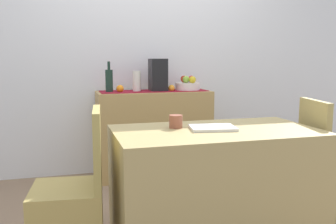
{
  "coord_description": "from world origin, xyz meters",
  "views": [
    {
      "loc": [
        -0.81,
        -2.69,
        1.19
      ],
      "look_at": [
        0.05,
        0.35,
        0.73
      ],
      "focal_mm": 40.12,
      "sensor_mm": 36.0,
      "label": 1
    }
  ],
  "objects_px": {
    "open_book": "(213,128)",
    "chair_near_window": "(71,217)",
    "wine_bottle": "(109,80)",
    "ceramic_vase": "(137,81)",
    "coffee_maker": "(158,75)",
    "fruit_bowl": "(188,86)",
    "coffee_cup": "(176,121)",
    "dining_table": "(215,186)",
    "chair_by_corner": "(332,188)",
    "sideboard_console": "(154,134)"
  },
  "relations": [
    {
      "from": "coffee_cup",
      "to": "chair_near_window",
      "type": "xyz_separation_m",
      "value": [
        -0.68,
        -0.12,
        -0.52
      ]
    },
    {
      "from": "sideboard_console",
      "to": "coffee_cup",
      "type": "distance_m",
      "value": 1.4
    },
    {
      "from": "open_book",
      "to": "ceramic_vase",
      "type": "bearing_deg",
      "value": 107.34
    },
    {
      "from": "open_book",
      "to": "chair_by_corner",
      "type": "xyz_separation_m",
      "value": [
        0.92,
        -0.01,
        -0.48
      ]
    },
    {
      "from": "chair_by_corner",
      "to": "fruit_bowl",
      "type": "bearing_deg",
      "value": 112.5
    },
    {
      "from": "wine_bottle",
      "to": "coffee_maker",
      "type": "distance_m",
      "value": 0.48
    },
    {
      "from": "ceramic_vase",
      "to": "dining_table",
      "type": "height_order",
      "value": "ceramic_vase"
    },
    {
      "from": "sideboard_console",
      "to": "coffee_maker",
      "type": "bearing_deg",
      "value": 0.0
    },
    {
      "from": "sideboard_console",
      "to": "coffee_maker",
      "type": "height_order",
      "value": "coffee_maker"
    },
    {
      "from": "fruit_bowl",
      "to": "coffee_maker",
      "type": "height_order",
      "value": "coffee_maker"
    },
    {
      "from": "open_book",
      "to": "chair_near_window",
      "type": "bearing_deg",
      "value": -169.61
    },
    {
      "from": "ceramic_vase",
      "to": "open_book",
      "type": "distance_m",
      "value": 1.47
    },
    {
      "from": "coffee_maker",
      "to": "ceramic_vase",
      "type": "bearing_deg",
      "value": 180.0
    },
    {
      "from": "wine_bottle",
      "to": "dining_table",
      "type": "xyz_separation_m",
      "value": [
        0.49,
        -1.46,
        -0.6
      ]
    },
    {
      "from": "ceramic_vase",
      "to": "coffee_maker",
      "type": "bearing_deg",
      "value": 0.0
    },
    {
      "from": "fruit_bowl",
      "to": "chair_by_corner",
      "type": "bearing_deg",
      "value": -67.5
    },
    {
      "from": "ceramic_vase",
      "to": "coffee_cup",
      "type": "xyz_separation_m",
      "value": [
        -0.01,
        -1.34,
        -0.18
      ]
    },
    {
      "from": "fruit_bowl",
      "to": "ceramic_vase",
      "type": "bearing_deg",
      "value": 180.0
    },
    {
      "from": "fruit_bowl",
      "to": "open_book",
      "type": "xyz_separation_m",
      "value": [
        -0.32,
        -1.44,
        -0.15
      ]
    },
    {
      "from": "wine_bottle",
      "to": "coffee_maker",
      "type": "bearing_deg",
      "value": 0.0
    },
    {
      "from": "chair_by_corner",
      "to": "dining_table",
      "type": "bearing_deg",
      "value": -179.82
    },
    {
      "from": "coffee_cup",
      "to": "chair_near_window",
      "type": "distance_m",
      "value": 0.86
    },
    {
      "from": "fruit_bowl",
      "to": "chair_near_window",
      "type": "bearing_deg",
      "value": -129.51
    },
    {
      "from": "sideboard_console",
      "to": "chair_near_window",
      "type": "distance_m",
      "value": 1.7
    },
    {
      "from": "coffee_cup",
      "to": "chair_by_corner",
      "type": "bearing_deg",
      "value": -5.82
    },
    {
      "from": "chair_near_window",
      "to": "chair_by_corner",
      "type": "relative_size",
      "value": 1.0
    },
    {
      "from": "sideboard_console",
      "to": "chair_near_window",
      "type": "xyz_separation_m",
      "value": [
        -0.85,
        -1.46,
        -0.16
      ]
    },
    {
      "from": "dining_table",
      "to": "open_book",
      "type": "height_order",
      "value": "open_book"
    },
    {
      "from": "coffee_maker",
      "to": "chair_near_window",
      "type": "bearing_deg",
      "value": -121.49
    },
    {
      "from": "fruit_bowl",
      "to": "chair_by_corner",
      "type": "xyz_separation_m",
      "value": [
        0.6,
        -1.46,
        -0.63
      ]
    },
    {
      "from": "coffee_maker",
      "to": "coffee_cup",
      "type": "relative_size",
      "value": 3.72
    },
    {
      "from": "wine_bottle",
      "to": "fruit_bowl",
      "type": "bearing_deg",
      "value": 0.0
    },
    {
      "from": "wine_bottle",
      "to": "chair_by_corner",
      "type": "relative_size",
      "value": 0.33
    },
    {
      "from": "chair_near_window",
      "to": "fruit_bowl",
      "type": "bearing_deg",
      "value": 50.49
    },
    {
      "from": "fruit_bowl",
      "to": "chair_near_window",
      "type": "xyz_separation_m",
      "value": [
        -1.21,
        -1.46,
        -0.63
      ]
    },
    {
      "from": "open_book",
      "to": "chair_near_window",
      "type": "height_order",
      "value": "chair_near_window"
    },
    {
      "from": "wine_bottle",
      "to": "coffee_maker",
      "type": "height_order",
      "value": "coffee_maker"
    },
    {
      "from": "ceramic_vase",
      "to": "sideboard_console",
      "type": "bearing_deg",
      "value": 0.0
    },
    {
      "from": "fruit_bowl",
      "to": "ceramic_vase",
      "type": "height_order",
      "value": "ceramic_vase"
    },
    {
      "from": "fruit_bowl",
      "to": "chair_by_corner",
      "type": "height_order",
      "value": "fruit_bowl"
    },
    {
      "from": "open_book",
      "to": "chair_near_window",
      "type": "relative_size",
      "value": 0.31
    },
    {
      "from": "wine_bottle",
      "to": "ceramic_vase",
      "type": "distance_m",
      "value": 0.27
    },
    {
      "from": "coffee_maker",
      "to": "fruit_bowl",
      "type": "bearing_deg",
      "value": 0.0
    },
    {
      "from": "wine_bottle",
      "to": "ceramic_vase",
      "type": "xyz_separation_m",
      "value": [
        0.27,
        0.0,
        -0.01
      ]
    },
    {
      "from": "coffee_maker",
      "to": "ceramic_vase",
      "type": "distance_m",
      "value": 0.22
    },
    {
      "from": "coffee_maker",
      "to": "chair_near_window",
      "type": "xyz_separation_m",
      "value": [
        -0.9,
        -1.46,
        -0.75
      ]
    },
    {
      "from": "fruit_bowl",
      "to": "coffee_maker",
      "type": "bearing_deg",
      "value": 180.0
    },
    {
      "from": "open_book",
      "to": "chair_near_window",
      "type": "xyz_separation_m",
      "value": [
        -0.89,
        -0.02,
        -0.48
      ]
    },
    {
      "from": "fruit_bowl",
      "to": "wine_bottle",
      "type": "relative_size",
      "value": 0.84
    },
    {
      "from": "ceramic_vase",
      "to": "open_book",
      "type": "height_order",
      "value": "ceramic_vase"
    }
  ]
}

